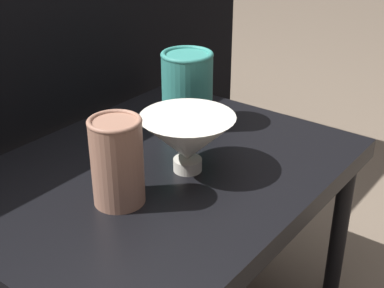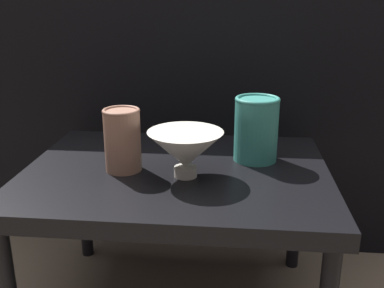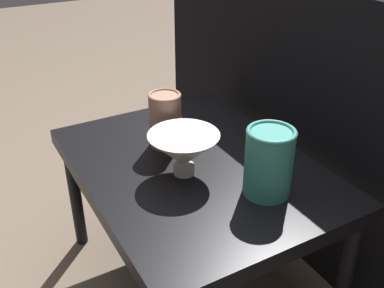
% 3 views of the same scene
% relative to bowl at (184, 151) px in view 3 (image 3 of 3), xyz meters
% --- Properties ---
extents(ground_plane, '(8.00, 8.00, 0.00)m').
position_rel_bowl_xyz_m(ground_plane, '(-0.03, 0.05, -0.47)').
color(ground_plane, '#6B5B4C').
extents(table, '(0.72, 0.55, 0.40)m').
position_rel_bowl_xyz_m(table, '(-0.03, 0.05, -0.10)').
color(table, black).
rests_on(table, ground_plane).
extents(couch_backdrop, '(1.49, 0.50, 0.80)m').
position_rel_bowl_xyz_m(couch_backdrop, '(-0.03, 0.63, -0.07)').
color(couch_backdrop, black).
rests_on(couch_backdrop, ground_plane).
extents(bowl, '(0.17, 0.17, 0.11)m').
position_rel_bowl_xyz_m(bowl, '(0.00, 0.00, 0.00)').
color(bowl, silver).
rests_on(bowl, table).
extents(vase_textured_left, '(0.09, 0.09, 0.15)m').
position_rel_bowl_xyz_m(vase_textured_left, '(-0.15, 0.03, 0.01)').
color(vase_textured_left, '#996B56').
rests_on(vase_textured_left, table).
extents(vase_colorful_right, '(0.11, 0.11, 0.16)m').
position_rel_bowl_xyz_m(vase_colorful_right, '(0.16, 0.12, 0.02)').
color(vase_colorful_right, teal).
rests_on(vase_colorful_right, table).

